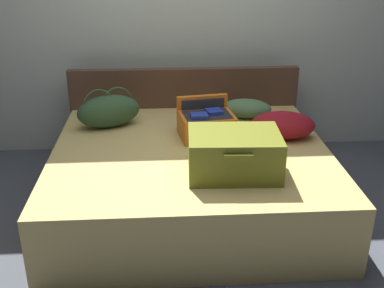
% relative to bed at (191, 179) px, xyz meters
% --- Properties ---
extents(ground_plane, '(12.00, 12.00, 0.00)m').
position_rel_bed_xyz_m(ground_plane, '(0.00, -0.40, -0.25)').
color(ground_plane, '#4C515B').
extents(back_wall, '(8.00, 0.10, 2.60)m').
position_rel_bed_xyz_m(back_wall, '(0.00, 1.25, 1.05)').
color(back_wall, '#B7C1B2').
rests_on(back_wall, ground).
extents(bed, '(2.03, 1.84, 0.50)m').
position_rel_bed_xyz_m(bed, '(0.00, 0.00, 0.00)').
color(bed, tan).
rests_on(bed, ground).
extents(headboard, '(2.07, 0.08, 0.86)m').
position_rel_bed_xyz_m(headboard, '(0.00, 0.96, 0.18)').
color(headboard, '#4C3323').
rests_on(headboard, ground).
extents(hard_case_large, '(0.61, 0.48, 0.28)m').
position_rel_bed_xyz_m(hard_case_large, '(0.26, -0.40, 0.39)').
color(hard_case_large, olive).
rests_on(hard_case_large, bed).
extents(hard_case_medium, '(0.45, 0.39, 0.29)m').
position_rel_bed_xyz_m(hard_case_medium, '(0.14, 0.23, 0.36)').
color(hard_case_medium, '#D16619').
rests_on(hard_case_medium, bed).
extents(duffel_bag, '(0.57, 0.40, 0.33)m').
position_rel_bed_xyz_m(duffel_bag, '(-0.64, 0.49, 0.39)').
color(duffel_bag, '#2D4C2D').
rests_on(duffel_bag, bed).
extents(pillow_near_headboard, '(0.46, 0.32, 0.16)m').
position_rel_bed_xyz_m(pillow_near_headboard, '(0.52, 0.65, 0.33)').
color(pillow_near_headboard, '#4C724C').
rests_on(pillow_near_headboard, bed).
extents(pillow_center_head, '(0.53, 0.35, 0.21)m').
position_rel_bed_xyz_m(pillow_center_head, '(0.72, 0.17, 0.36)').
color(pillow_center_head, maroon).
rests_on(pillow_center_head, bed).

